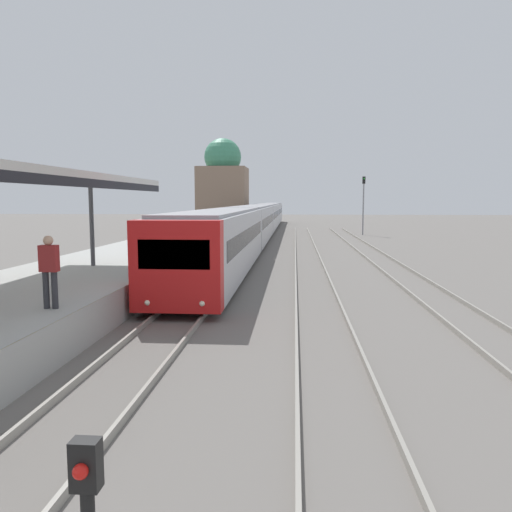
{
  "coord_description": "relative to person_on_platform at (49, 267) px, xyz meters",
  "views": [
    {
      "loc": [
        3.36,
        -0.22,
        3.47
      ],
      "look_at": [
        2.07,
        16.38,
        1.59
      ],
      "focal_mm": 35.0,
      "sensor_mm": 36.0,
      "label": 1
    }
  ],
  "objects": [
    {
      "name": "distant_domed_building",
      "position": [
        -2.99,
        48.28,
        2.95
      ],
      "size": [
        5.66,
        5.66,
        10.66
      ],
      "color": "#89705B",
      "rests_on": "ground_plane"
    },
    {
      "name": "person_on_platform",
      "position": [
        0.0,
        0.0,
        0.0
      ],
      "size": [
        0.4,
        0.22,
        1.66
      ],
      "color": "#2D2D33",
      "rests_on": "station_platform"
    },
    {
      "name": "signal_mast_far",
      "position": [
        12.3,
        39.69,
        1.62
      ],
      "size": [
        0.28,
        0.29,
        5.77
      ],
      "color": "gray",
      "rests_on": "ground_plane"
    },
    {
      "name": "train_near",
      "position": [
        2.15,
        36.59,
        -0.28
      ],
      "size": [
        2.64,
        67.41,
        3.02
      ],
      "color": "red",
      "rests_on": "ground_plane"
    }
  ]
}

